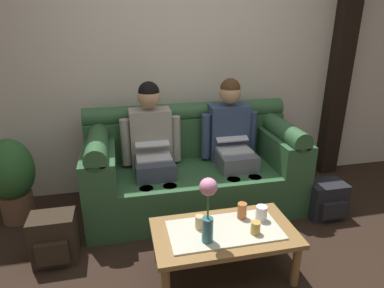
% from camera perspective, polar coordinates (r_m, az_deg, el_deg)
% --- Properties ---
extents(ground_plane, '(14.00, 14.00, 0.00)m').
position_cam_1_polar(ground_plane, '(2.52, 6.44, -23.28)').
color(ground_plane, black).
extents(back_wall_patterned, '(6.00, 0.12, 2.90)m').
position_cam_1_polar(back_wall_patterned, '(3.47, -1.87, 15.90)').
color(back_wall_patterned, beige).
rests_on(back_wall_patterned, ground_plane).
extents(timber_pillar, '(0.20, 0.20, 2.90)m').
position_cam_1_polar(timber_pillar, '(4.07, 24.39, 14.86)').
color(timber_pillar, black).
rests_on(timber_pillar, ground_plane).
extents(couch, '(1.99, 0.88, 0.96)m').
position_cam_1_polar(couch, '(3.24, 0.12, -4.24)').
color(couch, '#2D5633').
rests_on(couch, ground_plane).
extents(person_left, '(0.56, 0.67, 1.22)m').
position_cam_1_polar(person_left, '(3.07, -6.86, -0.09)').
color(person_left, '#383D4C').
rests_on(person_left, ground_plane).
extents(person_right, '(0.56, 0.67, 1.22)m').
position_cam_1_polar(person_right, '(3.23, 6.78, 0.96)').
color(person_right, '#595B66').
rests_on(person_right, ground_plane).
extents(coffee_table, '(1.00, 0.55, 0.37)m').
position_cam_1_polar(coffee_table, '(2.43, 5.53, -15.38)').
color(coffee_table, olive).
rests_on(coffee_table, ground_plane).
extents(flower_vase, '(0.11, 0.11, 0.46)m').
position_cam_1_polar(flower_vase, '(2.13, 2.76, -10.27)').
color(flower_vase, '#336672').
rests_on(flower_vase, coffee_table).
extents(cup_near_left, '(0.08, 0.08, 0.11)m').
position_cam_1_polar(cup_near_left, '(2.50, 11.82, -11.54)').
color(cup_near_left, white).
rests_on(cup_near_left, coffee_table).
extents(cup_near_right, '(0.07, 0.07, 0.09)m').
position_cam_1_polar(cup_near_right, '(2.36, 10.83, -13.92)').
color(cup_near_right, gold).
rests_on(cup_near_right, coffee_table).
extents(cup_far_center, '(0.06, 0.06, 0.10)m').
position_cam_1_polar(cup_far_center, '(2.37, 1.30, -13.27)').
color(cup_far_center, '#DBB77A').
rests_on(cup_far_center, coffee_table).
extents(cup_far_left, '(0.07, 0.07, 0.12)m').
position_cam_1_polar(cup_far_left, '(2.50, 8.58, -11.25)').
color(cup_far_left, '#B26633').
rests_on(cup_far_left, coffee_table).
extents(backpack_left, '(0.32, 0.27, 0.39)m').
position_cam_1_polar(backpack_left, '(2.80, -22.53, -14.78)').
color(backpack_left, '#2D2319').
rests_on(backpack_left, ground_plane).
extents(backpack_right, '(0.34, 0.29, 0.34)m').
position_cam_1_polar(backpack_right, '(3.37, 21.92, -8.84)').
color(backpack_right, black).
rests_on(backpack_right, ground_plane).
extents(potted_plant, '(0.40, 0.40, 0.78)m').
position_cam_1_polar(potted_plant, '(3.36, -28.54, -4.93)').
color(potted_plant, brown).
rests_on(potted_plant, ground_plane).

